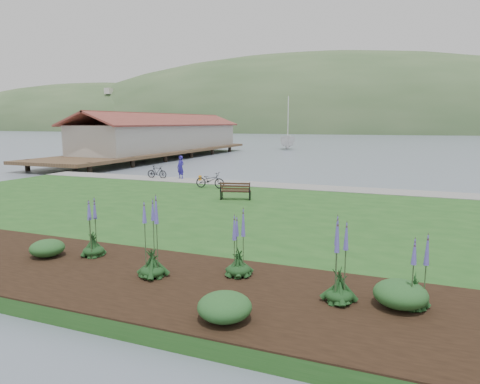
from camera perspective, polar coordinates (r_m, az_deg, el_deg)
The scene contains 20 objects.
ground at distance 20.79m, azimuth -2.79°, elevation -2.70°, with size 600.00×600.00×0.00m, color slate.
lawn at distance 18.98m, azimuth -5.30°, elevation -3.27°, with size 34.00×20.00×0.40m, color #20501C.
shoreline_path at distance 27.05m, azimuth 3.27°, elevation 0.98°, with size 34.00×2.20×0.03m, color gray.
garden_bed at distance 10.97m, azimuth -9.90°, elevation -11.63°, with size 24.00×4.40×0.04m, color black.
far_hillside at distance 188.90m, azimuth 25.42°, elevation 7.08°, with size 580.00×80.00×38.00m, color #3B5932, non-canonical shape.
pier_pavilion at distance 54.13m, azimuth -10.09°, elevation 7.37°, with size 8.00×36.00×5.40m.
park_bench at distance 21.77m, azimuth -0.61°, elevation 0.18°, with size 1.63×0.98×0.95m.
person at distance 30.06m, azimuth -7.93°, elevation 3.54°, with size 0.69×0.48×1.90m, color #2A2095.
bicycle_a at distance 25.74m, azimuth -4.00°, elevation 1.60°, with size 1.84×0.64×0.96m, color black.
bicycle_b at distance 30.76m, azimuth -11.02°, elevation 2.64°, with size 1.49×0.43×0.89m, color black.
sailboat at distance 69.56m, azimuth 6.35°, elevation 5.67°, with size 10.17×10.36×26.82m, color silver.
pannier at distance 29.11m, azimuth -5.35°, elevation 1.85°, with size 0.20×0.32×0.34m, color #C27C16.
echium_0 at distance 10.99m, azimuth -11.70°, elevation -6.69°, with size 0.62×0.62×2.31m.
echium_1 at distance 10.91m, azimuth -0.23°, elevation -7.70°, with size 0.62×0.62×1.86m.
echium_2 at distance 9.60m, azimuth 13.18°, elevation -10.09°, with size 0.62×0.62×1.95m.
echium_3 at distance 9.83m, azimuth 22.31°, elevation -10.34°, with size 0.62×0.62×1.86m.
echium_4 at distance 13.16m, azimuth -19.10°, elevation -4.48°, with size 0.62×0.62×2.01m.
shrub_0 at distance 13.77m, azimuth -24.32°, elevation -6.83°, with size 0.98×0.98×0.49m, color #1E4C21.
shrub_1 at distance 8.74m, azimuth -2.07°, elevation -15.05°, with size 1.09×1.09×0.54m, color #1E4C21.
shrub_2 at distance 9.89m, azimuth 20.61°, elevation -12.62°, with size 1.13×1.13×0.56m, color #1E4C21.
Camera 1 is at (8.45, -18.49, 4.31)m, focal length 32.00 mm.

